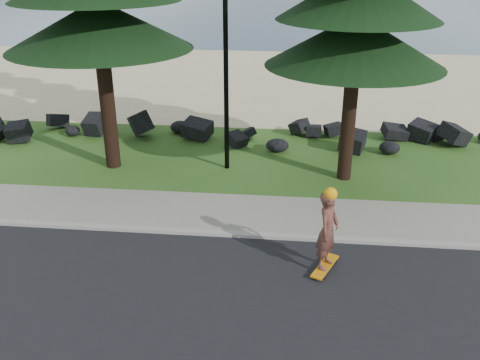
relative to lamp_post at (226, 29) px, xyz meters
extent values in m
plane|color=#2C551A|center=(0.00, -3.20, -4.13)|extent=(160.00, 160.00, 0.00)
cube|color=black|center=(0.00, -7.70, -4.12)|extent=(160.00, 7.00, 0.02)
cube|color=#A6A396|center=(0.00, -4.10, -4.08)|extent=(160.00, 0.20, 0.10)
cube|color=gray|center=(0.00, -3.00, -4.09)|extent=(160.00, 2.00, 0.08)
cube|color=beige|center=(0.00, 11.30, -4.13)|extent=(160.00, 15.00, 0.01)
cube|color=#324D60|center=(0.00, 47.80, -4.13)|extent=(160.00, 58.00, 0.01)
cylinder|color=black|center=(0.00, 0.00, -0.13)|extent=(0.14, 0.14, 8.00)
cube|color=orange|center=(2.74, -5.32, -4.04)|extent=(0.64, 1.04, 0.03)
imported|color=brown|center=(2.74, -5.32, -3.16)|extent=(0.63, 0.73, 1.71)
sphere|color=#FAA10D|center=(2.74, -5.32, -2.35)|extent=(0.27, 0.27, 0.27)
camera|label=1|loc=(1.92, -14.96, 2.25)|focal=40.00mm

